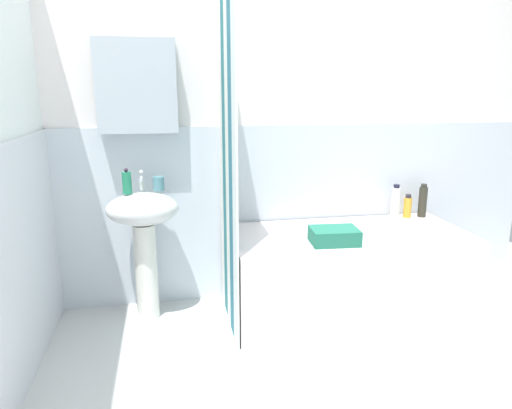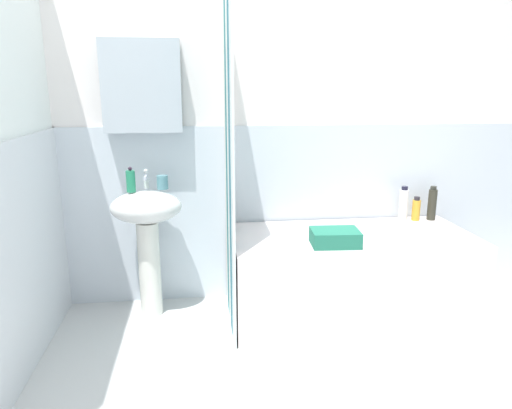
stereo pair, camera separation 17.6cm
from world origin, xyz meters
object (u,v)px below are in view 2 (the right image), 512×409
Objects in this scene: soap_dispenser at (131,181)px; towel_folded at (335,237)px; sink at (147,225)px; toothbrush_cup at (162,182)px; conditioner_bottle at (416,209)px; body_wash_bottle at (432,204)px; bathtub at (350,274)px; lotion_bottle at (403,204)px.

soap_dispenser is 0.56× the size of towel_folded.
toothbrush_cup reaches higher than sink.
conditioner_bottle is (1.91, 0.10, -0.27)m from soap_dispenser.
sink is 4.91× the size of conditioner_bottle.
soap_dispenser reaches higher than body_wash_bottle.
sink is 2.95× the size of towel_folded.
soap_dispenser is at bearing -161.47° from toothbrush_cup.
toothbrush_cup is at bearing -178.75° from body_wash_bottle.
body_wash_bottle is 1.42× the size of conditioner_bottle.
toothbrush_cup is (0.10, 0.06, 0.26)m from sink.
sink is 1.33m from bathtub.
conditioner_bottle is at bearing 179.91° from body_wash_bottle.
lotion_bottle is at bearing 3.39° from soap_dispenser.
conditioner_bottle is 0.60× the size of towel_folded.
body_wash_bottle reaches higher than bathtub.
soap_dispenser is 0.66× the size of body_wash_bottle.
lotion_bottle is (0.45, 0.27, 0.39)m from bathtub.
bathtub is at bearing -10.63° from toothbrush_cup.
conditioner_bottle is at bearing 3.13° from sink.
soap_dispenser is (-0.08, -0.00, 0.29)m from sink.
soap_dispenser is 1.80× the size of toothbrush_cup.
sink is 3.45× the size of body_wash_bottle.
lotion_bottle reaches higher than body_wash_bottle.
toothbrush_cup is at bearing 169.37° from bathtub.
bathtub is at bearing -158.29° from body_wash_bottle.
bathtub is at bearing -154.27° from conditioner_bottle.
lotion_bottle is 0.87× the size of towel_folded.
towel_folded is (-0.71, -0.45, -0.03)m from conditioner_bottle.
body_wash_bottle is 0.99× the size of lotion_bottle.
sink reaches higher than conditioner_bottle.
body_wash_bottle is (2.02, 0.10, -0.23)m from soap_dispenser.
sink is 3.40× the size of lotion_bottle.
body_wash_bottle is at bearing 1.25° from toothbrush_cup.
towel_folded is (1.11, -0.35, -0.01)m from sink.
soap_dispenser is 1.83m from lotion_bottle.
soap_dispenser is 0.65× the size of lotion_bottle.
toothbrush_cup is 1.74m from conditioner_bottle.
towel_folded is (1.20, -0.35, -0.30)m from soap_dispenser.
towel_folded is at bearing -151.42° from body_wash_bottle.
sink is at bearing -149.91° from toothbrush_cup.
toothbrush_cup reaches higher than body_wash_bottle.
body_wash_bottle is at bearing -0.09° from conditioner_bottle.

